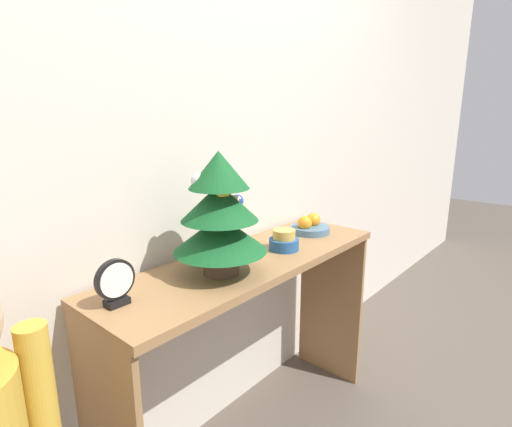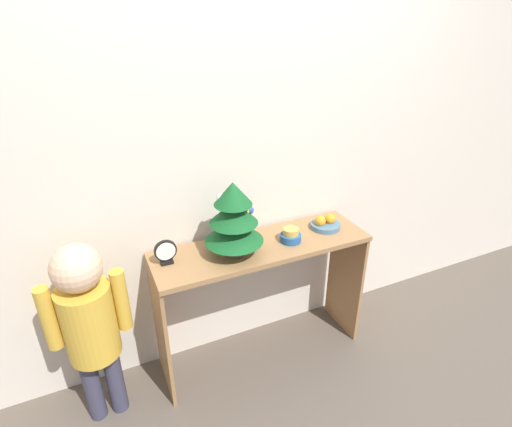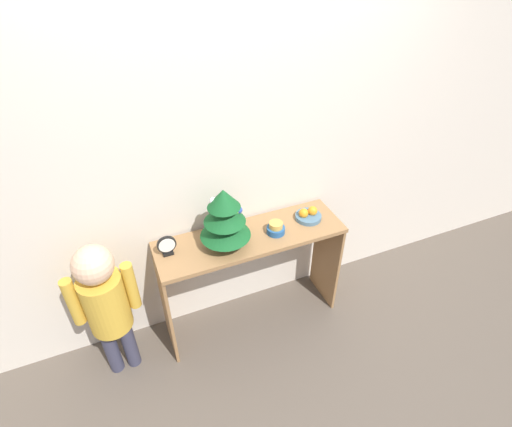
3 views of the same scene
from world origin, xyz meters
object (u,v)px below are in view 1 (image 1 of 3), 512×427
Objects in this scene: mini_tree at (220,212)px; singing_bowl at (284,241)px; desk_clock at (116,283)px; fruit_bowl at (310,226)px.

mini_tree is 0.39m from singing_bowl.
desk_clock is (-0.36, 0.05, -0.15)m from mini_tree.
singing_bowl is (0.34, -0.01, -0.18)m from mini_tree.
mini_tree is at bearing 177.82° from singing_bowl.
singing_bowl is at bearing -5.50° from desk_clock.
mini_tree is at bearing -176.06° from fruit_bowl.
fruit_bowl is (0.62, 0.04, -0.19)m from mini_tree.
singing_bowl is 0.71m from desk_clock.
fruit_bowl is at bearing 3.94° from mini_tree.
desk_clock is at bearing 171.39° from mini_tree.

